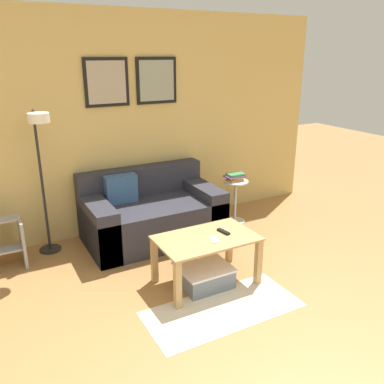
% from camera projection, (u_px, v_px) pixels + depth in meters
% --- Properties ---
extents(wall_back, '(5.60, 0.09, 2.55)m').
position_uv_depth(wall_back, '(114.00, 125.00, 4.70)').
color(wall_back, '#D6B76B').
rests_on(wall_back, ground_plane).
extents(area_rug, '(1.35, 0.61, 0.01)m').
position_uv_depth(area_rug, '(223.00, 309.00, 3.48)').
color(area_rug, beige).
rests_on(area_rug, ground_plane).
extents(couch, '(1.53, 0.89, 0.80)m').
position_uv_depth(couch, '(151.00, 215.00, 4.73)').
color(couch, '#2D2D38').
rests_on(couch, ground_plane).
extents(coffee_table, '(0.92, 0.57, 0.47)m').
position_uv_depth(coffee_table, '(206.00, 246.00, 3.77)').
color(coffee_table, tan).
rests_on(coffee_table, ground_plane).
extents(storage_bin, '(0.48, 0.43, 0.20)m').
position_uv_depth(storage_bin, '(204.00, 275.00, 3.82)').
color(storage_bin, slate).
rests_on(storage_bin, ground_plane).
extents(floor_lamp, '(0.23, 0.54, 1.56)m').
position_uv_depth(floor_lamp, '(42.00, 158.00, 4.00)').
color(floor_lamp, black).
rests_on(floor_lamp, ground_plane).
extents(side_table, '(0.32, 0.32, 0.55)m').
position_uv_depth(side_table, '(235.00, 198.00, 5.17)').
color(side_table, silver).
rests_on(side_table, ground_plane).
extents(book_stack, '(0.25, 0.17, 0.09)m').
position_uv_depth(book_stack, '(235.00, 177.00, 5.10)').
color(book_stack, '#D18438').
rests_on(book_stack, side_table).
extents(remote_control, '(0.06, 0.15, 0.02)m').
position_uv_depth(remote_control, '(223.00, 232.00, 3.84)').
color(remote_control, black).
rests_on(remote_control, coffee_table).
extents(cell_phone, '(0.11, 0.15, 0.01)m').
position_uv_depth(cell_phone, '(215.00, 239.00, 3.69)').
color(cell_phone, silver).
rests_on(cell_phone, coffee_table).
extents(step_stool, '(0.38, 0.37, 0.49)m').
position_uv_depth(step_stool, '(3.00, 242.00, 4.11)').
color(step_stool, '#99999E').
rests_on(step_stool, ground_plane).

